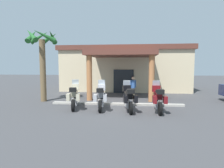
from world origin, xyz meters
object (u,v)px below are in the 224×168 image
object	(u,v)px
motel_building	(125,68)
motorcycle_maroon	(158,99)
motorcycle_black	(129,98)
pedestrian	(133,86)
motorcycle_cream	(74,96)
palm_tree_roadside	(42,49)
motorcycle_silver	(101,97)

from	to	relation	value
motel_building	motorcycle_maroon	distance (m)	10.65
motorcycle_black	pedestrian	bearing A→B (deg)	-12.98
motorcycle_black	motorcycle_maroon	bearing A→B (deg)	-99.95
motorcycle_black	pedestrian	size ratio (longest dim) A/B	1.34
motorcycle_black	motorcycle_cream	bearing A→B (deg)	74.49
palm_tree_roadside	motorcycle_maroon	bearing A→B (deg)	-17.83
motel_building	motorcycle_black	world-z (taller)	motel_building
motel_building	motorcycle_black	xyz separation A→B (m)	(0.57, -10.32, -1.51)
motorcycle_silver	pedestrian	size ratio (longest dim) A/B	1.35
pedestrian	palm_tree_roadside	distance (m)	6.85
motorcycle_maroon	motorcycle_black	bearing A→B (deg)	88.42
pedestrian	motel_building	bearing A→B (deg)	150.35
motorcycle_silver	motorcycle_black	xyz separation A→B (m)	(1.55, -0.22, 0.00)
motorcycle_black	palm_tree_roadside	world-z (taller)	palm_tree_roadside
motel_building	motorcycle_cream	bearing A→B (deg)	-103.40
motorcycle_silver	motorcycle_maroon	xyz separation A→B (m)	(3.10, -0.24, 0.00)
motorcycle_cream	palm_tree_roadside	size ratio (longest dim) A/B	0.44
motorcycle_silver	palm_tree_roadside	xyz separation A→B (m)	(-4.37, 2.17, 2.85)
motorcycle_maroon	pedestrian	size ratio (longest dim) A/B	1.35
motel_building	motorcycle_cream	world-z (taller)	motel_building
motel_building	pedestrian	xyz separation A→B (m)	(0.80, -6.43, -1.26)
motorcycle_maroon	motorcycle_cream	bearing A→B (deg)	84.71
palm_tree_roadside	motorcycle_silver	bearing A→B (deg)	-26.39
motel_building	motorcycle_black	bearing A→B (deg)	-86.00
motorcycle_cream	pedestrian	bearing A→B (deg)	-54.62
motorcycle_maroon	pedestrian	bearing A→B (deg)	17.50
motorcycle_cream	motorcycle_black	size ratio (longest dim) A/B	1.00
motel_building	motorcycle_silver	world-z (taller)	motel_building
motel_building	pedestrian	world-z (taller)	motel_building
motorcycle_cream	motel_building	bearing A→B (deg)	-25.71
motorcycle_maroon	palm_tree_roadside	world-z (taller)	palm_tree_roadside
palm_tree_roadside	pedestrian	bearing A→B (deg)	13.67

